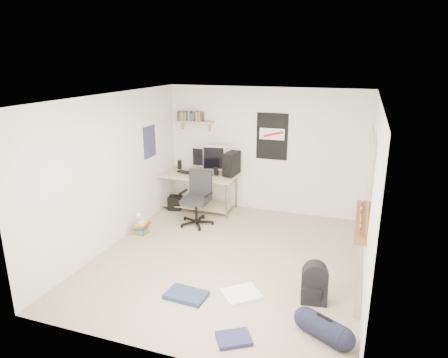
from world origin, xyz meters
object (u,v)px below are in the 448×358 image
(office_chair, at_px, (196,200))
(book_stack, at_px, (142,226))
(backpack, at_px, (314,287))
(desk, at_px, (195,192))
(duffel_bag, at_px, (324,327))

(office_chair, distance_m, book_stack, 1.10)
(backpack, xyz_separation_m, book_stack, (-3.16, 1.07, -0.05))
(desk, xyz_separation_m, office_chair, (0.35, -0.76, 0.12))
(backpack, bearing_deg, duffel_bag, -83.67)
(desk, relative_size, book_stack, 3.80)
(duffel_bag, relative_size, book_stack, 1.13)
(desk, relative_size, duffel_bag, 3.36)
(office_chair, bearing_deg, duffel_bag, -41.17)
(backpack, bearing_deg, desk, 128.26)
(office_chair, distance_m, backpack, 3.02)
(office_chair, height_order, duffel_bag, office_chair)
(office_chair, xyz_separation_m, book_stack, (-0.75, -0.72, -0.34))
(duffel_bag, xyz_separation_m, book_stack, (-3.36, 1.78, 0.01))
(desk, xyz_separation_m, duffel_bag, (2.96, -3.26, -0.22))
(backpack, relative_size, book_stack, 0.97)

